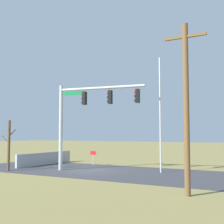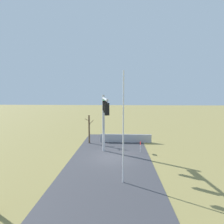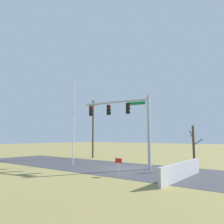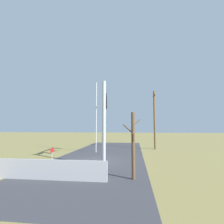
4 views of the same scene
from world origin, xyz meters
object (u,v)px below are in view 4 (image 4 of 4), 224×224
signal_mast (105,108)px  flagpole (96,117)px  utility_pole (155,119)px  open_sign (52,152)px  bare_tree (133,144)px

signal_mast → flagpole: (-5.14, -1.83, -0.47)m
signal_mast → utility_pole: 10.33m
flagpole → open_sign: bearing=-16.4°
flagpole → bare_tree: 11.26m
signal_mast → open_sign: bearing=-66.0°
signal_mast → utility_pole: (-8.91, 5.19, -0.54)m
bare_tree → signal_mast: bearing=-153.9°
flagpole → open_sign: size_ratio=6.66×
signal_mast → bare_tree: size_ratio=1.79×
flagpole → bare_tree: size_ratio=2.19×
bare_tree → open_sign: 7.21m
bare_tree → open_sign: bare_tree is taller
flagpole → utility_pole: bearing=118.3°
signal_mast → flagpole: 5.47m
signal_mast → utility_pole: bearing=149.8°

